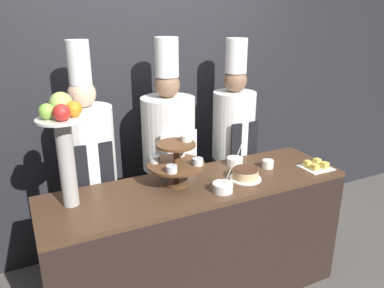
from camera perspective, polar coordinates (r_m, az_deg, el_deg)
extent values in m
cube|color=#232328|center=(3.20, -6.78, 8.51)|extent=(10.00, 0.06, 2.80)
cube|color=black|center=(2.75, 0.95, -15.03)|extent=(2.07, 0.59, 0.88)
cube|color=#4C3321|center=(2.52, 1.01, -6.42)|extent=(2.07, 0.59, 0.03)
cylinder|color=brown|center=(2.51, -2.39, -5.91)|extent=(0.17, 0.17, 0.02)
cylinder|color=brown|center=(2.46, -2.44, -3.07)|extent=(0.04, 0.04, 0.29)
cylinder|color=brown|center=(2.46, -2.44, -3.17)|extent=(0.38, 0.38, 0.02)
cylinder|color=brown|center=(2.41, -2.48, -0.11)|extent=(0.26, 0.26, 0.02)
cylinder|color=silver|center=(2.43, 0.88, -2.70)|extent=(0.07, 0.07, 0.04)
cylinder|color=green|center=(2.43, 0.88, -2.85)|extent=(0.06, 0.06, 0.03)
cylinder|color=silver|center=(2.58, -1.85, -1.33)|extent=(0.07, 0.07, 0.04)
cylinder|color=beige|center=(2.58, -1.85, -1.47)|extent=(0.06, 0.06, 0.03)
cylinder|color=silver|center=(2.48, -5.71, -2.32)|extent=(0.07, 0.07, 0.04)
cylinder|color=red|center=(2.48, -5.70, -2.46)|extent=(0.06, 0.06, 0.03)
cylinder|color=silver|center=(2.32, -3.11, -3.82)|extent=(0.07, 0.07, 0.04)
cylinder|color=gold|center=(2.32, -3.11, -3.98)|extent=(0.06, 0.06, 0.03)
cylinder|color=white|center=(2.44, -0.88, 0.90)|extent=(0.07, 0.07, 0.04)
cylinder|color=#B2ADA8|center=(2.27, -18.53, -2.90)|extent=(0.09, 0.09, 0.52)
cylinder|color=white|center=(2.18, -19.28, 3.60)|extent=(0.28, 0.28, 0.01)
sphere|color=orange|center=(2.17, -17.57, 5.11)|extent=(0.09, 0.09, 0.09)
sphere|color=#ADC160|center=(2.24, -19.36, 5.86)|extent=(0.13, 0.13, 0.13)
sphere|color=#84B742|center=(2.16, -21.27, 4.64)|extent=(0.09, 0.09, 0.09)
sphere|color=red|center=(2.10, -19.27, 4.54)|extent=(0.09, 0.09, 0.09)
cylinder|color=white|center=(2.61, 8.12, -5.22)|extent=(0.22, 0.22, 0.01)
cylinder|color=#E0BC89|center=(2.59, 8.16, -4.52)|extent=(0.18, 0.18, 0.06)
cylinder|color=#472819|center=(2.58, 8.20, -3.83)|extent=(0.17, 0.17, 0.01)
cylinder|color=white|center=(2.81, 11.49, -3.00)|extent=(0.08, 0.08, 0.06)
cube|color=white|center=(2.91, 18.35, -3.42)|extent=(0.21, 0.19, 0.01)
cube|color=#EFCC56|center=(2.84, 18.26, -3.40)|extent=(0.04, 0.04, 0.04)
cube|color=#EFCC56|center=(2.90, 19.59, -3.05)|extent=(0.04, 0.04, 0.04)
cube|color=#EFCC56|center=(2.89, 17.21, -2.88)|extent=(0.04, 0.04, 0.04)
cube|color=#EFCC56|center=(2.95, 18.53, -2.55)|extent=(0.04, 0.04, 0.04)
cylinder|color=white|center=(2.41, 4.70, -6.60)|extent=(0.13, 0.13, 0.06)
cylinder|color=#BCBCC1|center=(2.39, 5.50, -4.84)|extent=(0.05, 0.01, 0.11)
cylinder|color=white|center=(2.83, 6.53, -2.61)|extent=(0.12, 0.12, 0.05)
cylinder|color=#BCBCC1|center=(2.82, 7.16, -1.13)|extent=(0.05, 0.01, 0.11)
cube|color=#38332D|center=(3.05, -14.52, -12.47)|extent=(0.29, 0.16, 0.83)
cylinder|color=white|center=(2.76, -15.72, -0.15)|extent=(0.39, 0.39, 0.55)
cube|color=black|center=(2.63, -14.71, -3.62)|extent=(0.27, 0.01, 0.35)
sphere|color=#DBB28E|center=(2.66, -16.44, 7.37)|extent=(0.19, 0.19, 0.19)
cylinder|color=white|center=(2.63, -16.88, 11.79)|extent=(0.15, 0.15, 0.29)
cube|color=#38332D|center=(3.21, -3.35, -10.27)|extent=(0.31, 0.17, 0.82)
cylinder|color=white|center=(2.92, -3.62, 1.65)|extent=(0.41, 0.41, 0.57)
cube|color=white|center=(2.79, -2.00, -1.67)|extent=(0.29, 0.01, 0.36)
sphere|color=#846047|center=(2.83, -3.78, 8.96)|extent=(0.19, 0.19, 0.19)
cylinder|color=white|center=(2.80, -3.88, 13.08)|extent=(0.17, 0.17, 0.29)
cube|color=black|center=(3.45, 5.93, -8.18)|extent=(0.27, 0.15, 0.81)
cylinder|color=white|center=(3.19, 6.36, 2.85)|extent=(0.36, 0.36, 0.57)
cube|color=black|center=(3.10, 7.96, 0.00)|extent=(0.25, 0.01, 0.37)
sphere|color=#846047|center=(3.11, 6.62, 9.59)|extent=(0.19, 0.19, 0.19)
cylinder|color=white|center=(3.08, 6.77, 13.22)|extent=(0.17, 0.17, 0.27)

